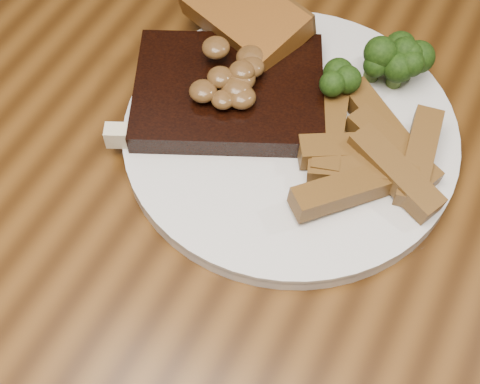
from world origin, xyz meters
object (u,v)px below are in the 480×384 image
object	(u,v)px
dining_table	(249,251)
plate	(290,135)
garlic_bread	(245,32)
potato_wedges	(378,159)
steak	(229,93)

from	to	relation	value
dining_table	plate	xyz separation A→B (m)	(0.00, 0.07, 0.10)
plate	dining_table	bearing A→B (deg)	-92.23
dining_table	garlic_bread	world-z (taller)	garlic_bread
garlic_bread	potato_wedges	size ratio (longest dim) A/B	0.99
steak	potato_wedges	xyz separation A→B (m)	(0.14, -0.01, 0.00)
garlic_bread	plate	bearing A→B (deg)	-22.92
potato_wedges	steak	bearing A→B (deg)	177.47
plate	garlic_bread	size ratio (longest dim) A/B	2.56
steak	garlic_bread	size ratio (longest dim) A/B	1.44
dining_table	potato_wedges	size ratio (longest dim) A/B	14.09
garlic_bread	potato_wedges	distance (m)	0.18
dining_table	plate	world-z (taller)	plate
steak	garlic_bread	bearing A→B (deg)	81.48
plate	potato_wedges	distance (m)	0.08
garlic_bread	steak	bearing A→B (deg)	-53.64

